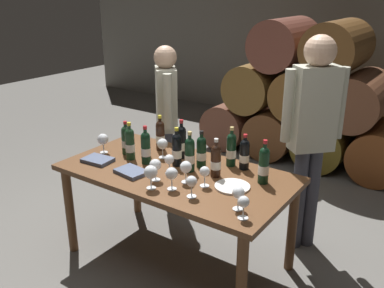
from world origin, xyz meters
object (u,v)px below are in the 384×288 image
(wine_bottle_1, at_px, (231,149))
(wine_bottle_6, at_px, (126,140))
(wine_bottle_4, at_px, (130,143))
(wine_bottle_10, at_px, (216,160))
(wine_glass_4, at_px, (172,174))
(taster_seated_left, at_px, (166,113))
(wine_bottle_0, at_px, (182,142))
(sommelier_presenting, at_px, (312,126))
(leather_ledger, at_px, (131,172))
(wine_bottle_9, at_px, (190,154))
(wine_bottle_2, at_px, (244,154))
(wine_glass_10, at_px, (205,172))
(wine_bottle_3, at_px, (201,151))
(wine_bottle_11, at_px, (160,135))
(wine_glass_1, at_px, (192,182))
(wine_bottle_5, at_px, (264,165))
(wine_glass_2, at_px, (146,143))
(wine_glass_9, at_px, (151,173))
(wine_glass_7, at_px, (186,168))
(wine_glass_11, at_px, (244,203))
(wine_glass_3, at_px, (162,144))
(wine_glass_5, at_px, (169,160))
(wine_glass_6, at_px, (238,194))
(tasting_notebook, at_px, (98,160))
(wine_bottle_8, at_px, (177,149))
(dining_table, at_px, (177,182))
(serving_plate, at_px, (233,186))
(wine_glass_0, at_px, (155,165))
(wine_bottle_7, at_px, (146,147))
(wine_glass_8, at_px, (103,140))

(wine_bottle_1, xyz_separation_m, wine_bottle_6, (-0.81, -0.27, -0.01))
(wine_bottle_4, xyz_separation_m, wine_bottle_10, (0.72, 0.10, -0.01))
(wine_glass_4, height_order, taster_seated_left, taster_seated_left)
(wine_bottle_0, height_order, sommelier_presenting, sommelier_presenting)
(leather_ledger, bearing_deg, wine_bottle_9, 48.80)
(wine_bottle_2, xyz_separation_m, wine_glass_10, (-0.08, -0.41, -0.02))
(wine_bottle_2, distance_m, leather_ledger, 0.83)
(wine_bottle_3, xyz_separation_m, wine_bottle_11, (-0.47, 0.10, 0.00))
(wine_bottle_10, height_order, wine_glass_1, wine_bottle_10)
(wine_bottle_6, bearing_deg, wine_bottle_5, 6.92)
(wine_bottle_0, distance_m, wine_bottle_5, 0.73)
(wine_bottle_5, relative_size, wine_glass_2, 2.15)
(wine_glass_9, bearing_deg, wine_bottle_5, 41.51)
(wine_bottle_3, height_order, wine_glass_7, wine_bottle_3)
(wine_glass_1, distance_m, wine_glass_9, 0.30)
(wine_bottle_0, bearing_deg, wine_glass_11, -33.00)
(wine_bottle_6, height_order, wine_glass_3, wine_bottle_6)
(wine_glass_3, xyz_separation_m, wine_glass_5, (0.23, -0.21, -0.01))
(wine_glass_5, height_order, wine_glass_11, wine_glass_5)
(wine_glass_6, height_order, taster_seated_left, taster_seated_left)
(wine_bottle_9, height_order, tasting_notebook, wine_bottle_9)
(wine_bottle_1, xyz_separation_m, wine_bottle_8, (-0.33, -0.23, -0.00))
(dining_table, distance_m, serving_plate, 0.48)
(wine_glass_11, distance_m, taster_seated_left, 1.72)
(wine_bottle_9, bearing_deg, wine_glass_0, -111.47)
(wine_bottle_9, distance_m, wine_glass_10, 0.27)
(tasting_notebook, bearing_deg, wine_glass_5, 9.09)
(wine_bottle_7, bearing_deg, wine_bottle_3, 25.34)
(wine_bottle_4, height_order, wine_bottle_9, wine_bottle_9)
(wine_glass_4, bearing_deg, wine_glass_8, 166.39)
(wine_bottle_6, bearing_deg, wine_bottle_10, 2.76)
(wine_bottle_2, bearing_deg, tasting_notebook, -152.07)
(wine_glass_4, xyz_separation_m, wine_glass_7, (0.01, 0.14, 0.00))
(wine_glass_8, bearing_deg, wine_glass_9, -20.61)
(wine_bottle_8, xyz_separation_m, wine_bottle_11, (-0.31, 0.18, -0.00))
(wine_bottle_11, bearing_deg, wine_bottle_5, -5.18)
(wine_bottle_0, height_order, tasting_notebook, wine_bottle_0)
(wine_glass_11, bearing_deg, wine_glass_4, 173.73)
(wine_glass_5, bearing_deg, wine_bottle_6, 168.24)
(wine_glass_10, bearing_deg, wine_bottle_2, 78.98)
(wine_bottle_11, height_order, wine_glass_0, wine_bottle_11)
(wine_bottle_5, distance_m, sommelier_presenting, 0.60)
(dining_table, xyz_separation_m, wine_glass_8, (-0.70, -0.05, 0.21))
(wine_bottle_6, xyz_separation_m, wine_glass_1, (0.86, -0.31, -0.02))
(dining_table, distance_m, wine_bottle_10, 0.37)
(wine_glass_8, distance_m, wine_glass_10, 1.01)
(taster_seated_left, bearing_deg, wine_bottle_3, -35.97)
(wine_glass_11, bearing_deg, wine_bottle_5, 103.12)
(wine_bottle_6, relative_size, wine_bottle_10, 0.96)
(dining_table, distance_m, wine_glass_1, 0.46)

